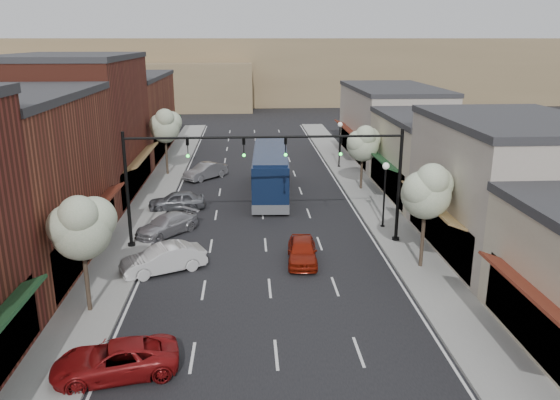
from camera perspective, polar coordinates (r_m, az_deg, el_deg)
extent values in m
plane|color=black|center=(25.90, -0.89, -11.13)|extent=(160.00, 160.00, 0.00)
cube|color=gray|center=(43.73, -13.09, 0.25)|extent=(2.80, 73.00, 0.15)
cube|color=gray|center=(44.12, 8.95, 0.63)|extent=(2.80, 73.00, 0.15)
cube|color=gray|center=(43.52, -11.27, 0.28)|extent=(0.25, 73.00, 0.17)
cube|color=gray|center=(43.84, 7.17, 0.60)|extent=(0.25, 73.00, 0.17)
cube|color=black|center=(32.06, -19.80, -3.46)|extent=(0.60, 11.90, 2.60)
cube|color=#5E2315|center=(31.38, -18.67, -0.88)|extent=(1.07, 9.80, 0.49)
cube|color=maroon|center=(45.43, -20.62, 6.92)|extent=(9.00, 14.00, 10.50)
cube|color=#2D2D30|center=(44.95, -21.34, 13.77)|extent=(9.20, 14.10, 0.40)
cube|color=black|center=(45.09, -15.04, 2.60)|extent=(0.60, 11.90, 2.60)
cube|color=olive|center=(44.61, -14.18, 4.50)|extent=(1.07, 9.80, 0.49)
cube|color=brown|center=(60.93, -16.24, 8.33)|extent=(9.00, 18.00, 8.00)
cube|color=#2D2D30|center=(60.52, -16.56, 12.26)|extent=(9.20, 18.10, 0.40)
cube|color=black|center=(60.52, -12.15, 6.26)|extent=(0.60, 15.30, 2.60)
cube|color=#173B1E|center=(60.16, -11.48, 7.69)|extent=(1.07, 12.60, 0.49)
cube|color=black|center=(22.76, 26.92, -12.68)|extent=(0.60, 10.20, 2.60)
cube|color=#5E2315|center=(21.72, 25.59, -9.47)|extent=(1.07, 8.40, 0.49)
cube|color=#AA9E92|center=(33.52, 22.85, 0.93)|extent=(8.00, 12.00, 7.50)
cube|color=#2D2D30|center=(32.77, 23.62, 7.59)|extent=(8.20, 12.10, 0.40)
cube|color=black|center=(32.68, 16.60, -2.78)|extent=(0.60, 10.20, 2.60)
cube|color=olive|center=(31.97, 15.47, -0.29)|extent=(1.07, 8.40, 0.49)
cube|color=#C0B499|center=(44.44, 16.09, 4.18)|extent=(8.00, 12.00, 6.00)
cube|color=#2D2D30|center=(43.90, 16.43, 8.26)|extent=(8.20, 12.10, 0.40)
cube|color=black|center=(43.66, 11.36, 2.40)|extent=(0.60, 10.20, 2.60)
cube|color=#173B1E|center=(43.12, 10.44, 4.33)|extent=(1.07, 8.40, 0.49)
cube|color=#AA9E92|center=(57.51, 11.57, 7.69)|extent=(8.00, 16.00, 7.00)
cube|color=#2D2D30|center=(57.08, 11.79, 11.36)|extent=(8.20, 16.10, 0.40)
cube|color=black|center=(56.99, 7.85, 5.86)|extent=(0.60, 13.60, 2.60)
cube|color=#5E2315|center=(56.58, 7.11, 7.35)|extent=(1.07, 11.20, 0.49)
cube|color=#7A6647|center=(113.08, -3.06, 13.48)|extent=(120.00, 30.00, 12.00)
cube|color=#7A6647|center=(104.04, -17.16, 11.42)|extent=(50.00, 20.00, 8.00)
cylinder|color=black|center=(34.32, 11.98, -4.08)|extent=(0.44, 0.44, 0.30)
cylinder|color=black|center=(33.31, 12.32, 1.33)|extent=(0.20, 0.20, 7.00)
cylinder|color=black|center=(31.78, 5.66, 6.64)|extent=(8.00, 0.14, 0.14)
imported|color=black|center=(31.96, 6.34, 5.57)|extent=(0.18, 0.46, 1.10)
sphere|color=#19E533|center=(31.92, 6.35, 4.79)|extent=(0.18, 0.18, 0.18)
imported|color=black|center=(31.57, 0.58, 5.54)|extent=(0.18, 0.46, 1.10)
sphere|color=#19E533|center=(31.54, 0.59, 4.75)|extent=(0.18, 0.18, 0.18)
cylinder|color=black|center=(33.85, -15.23, -4.61)|extent=(0.44, 0.44, 0.30)
cylinder|color=black|center=(32.82, -15.67, 0.86)|extent=(0.20, 0.20, 7.00)
cylinder|color=black|center=(31.53, -8.95, 6.44)|extent=(8.00, 0.14, 0.14)
imported|color=black|center=(31.68, -9.62, 5.35)|extent=(0.18, 0.46, 1.10)
sphere|color=#19E533|center=(31.64, -9.61, 4.56)|extent=(0.18, 0.18, 0.18)
imported|color=black|center=(31.50, -3.80, 5.48)|extent=(0.18, 0.46, 1.10)
sphere|color=#19E533|center=(31.46, -3.79, 4.69)|extent=(0.18, 0.18, 0.18)
cylinder|color=#47382B|center=(30.24, 14.68, -3.67)|extent=(0.20, 0.20, 3.71)
sphere|color=#9AB088|center=(29.54, 15.01, 0.55)|extent=(2.60, 2.60, 2.60)
sphere|color=#9AB088|center=(29.85, 15.81, 1.58)|extent=(2.00, 2.00, 2.00)
sphere|color=#9AB088|center=(29.05, 14.49, 1.04)|extent=(1.90, 1.90, 1.90)
sphere|color=#9AB088|center=(28.88, 15.63, 2.05)|extent=(1.70, 1.70, 1.70)
cylinder|color=#47382B|center=(45.12, 8.52, 3.09)|extent=(0.20, 0.20, 3.33)
sphere|color=#9AB088|center=(44.68, 8.63, 5.68)|extent=(2.60, 2.60, 2.60)
sphere|color=#9AB088|center=(45.00, 9.20, 6.27)|extent=(2.00, 2.00, 2.00)
sphere|color=#9AB088|center=(44.26, 8.22, 6.01)|extent=(1.90, 1.90, 1.90)
sphere|color=#9AB088|center=(44.08, 8.94, 6.62)|extent=(1.70, 1.70, 1.70)
cylinder|color=#47382B|center=(26.15, -19.56, -7.59)|extent=(0.20, 0.20, 3.52)
sphere|color=#9AB088|center=(25.37, -20.04, -3.04)|extent=(2.60, 2.60, 2.60)
sphere|color=#9AB088|center=(25.36, -18.87, -1.88)|extent=(2.00, 2.00, 2.00)
sphere|color=#9AB088|center=(25.11, -21.17, -2.56)|extent=(1.90, 1.90, 1.90)
sphere|color=#9AB088|center=(24.61, -20.33, -1.50)|extent=(1.70, 1.70, 1.70)
cylinder|color=#47382B|center=(50.48, -11.77, 4.65)|extent=(0.20, 0.20, 3.84)
sphere|color=#9AB088|center=(50.05, -11.93, 7.34)|extent=(2.60, 2.60, 2.60)
sphere|color=#9AB088|center=(50.20, -11.34, 7.96)|extent=(2.00, 2.00, 2.00)
sphere|color=#9AB088|center=(49.76, -12.46, 7.68)|extent=(1.90, 1.90, 1.90)
sphere|color=#9AB088|center=(49.41, -11.96, 8.35)|extent=(1.70, 1.70, 1.70)
cylinder|color=black|center=(36.55, 10.66, -2.79)|extent=(0.28, 0.28, 0.20)
cylinder|color=black|center=(35.98, 10.82, 0.06)|extent=(0.12, 0.12, 4.00)
sphere|color=white|center=(35.42, 11.01, 3.51)|extent=(0.44, 0.44, 0.44)
cylinder|color=black|center=(53.03, 6.17, 3.46)|extent=(0.28, 0.28, 0.20)
cylinder|color=black|center=(52.63, 6.23, 5.47)|extent=(0.12, 0.12, 4.00)
sphere|color=white|center=(52.25, 6.31, 7.86)|extent=(0.44, 0.44, 0.44)
cube|color=#0E1B39|center=(43.38, -1.01, 3.16)|extent=(3.12, 12.16, 3.07)
cube|color=#595B60|center=(43.74, -1.00, 1.34)|extent=(3.15, 12.18, 0.70)
cube|color=black|center=(43.29, -1.02, 3.71)|extent=(3.14, 11.20, 1.11)
cube|color=#0E1B39|center=(43.04, -1.02, 5.21)|extent=(2.90, 11.67, 0.25)
cube|color=black|center=(37.43, -1.01, 1.98)|extent=(2.09, 0.17, 1.21)
cylinder|color=black|center=(39.71, -2.71, -0.31)|extent=(0.37, 1.06, 1.04)
cylinder|color=black|center=(39.71, 0.72, -0.29)|extent=(0.37, 1.06, 1.04)
cylinder|color=black|center=(47.45, -2.44, 2.51)|extent=(0.37, 1.06, 1.04)
cylinder|color=black|center=(47.45, 0.42, 2.52)|extent=(0.37, 1.06, 1.04)
cylinder|color=black|center=(46.09, -2.48, 2.08)|extent=(0.37, 1.06, 1.04)
cylinder|color=black|center=(46.09, 0.47, 2.10)|extent=(0.37, 1.06, 1.04)
imported|color=maroon|center=(30.47, 2.33, -5.32)|extent=(1.90, 4.12, 1.37)
imported|color=maroon|center=(21.83, -16.83, -15.70)|extent=(4.94, 3.00, 1.28)
imported|color=silver|center=(29.90, -12.08, -6.03)|extent=(4.70, 3.29, 1.47)
imported|color=#A2A1A6|center=(35.44, -11.74, -2.55)|extent=(4.27, 4.53, 1.29)
imported|color=slate|center=(40.37, -10.74, -0.05)|extent=(4.23, 2.11, 1.39)
imported|color=gray|center=(48.91, -7.79, 3.01)|extent=(3.99, 4.13, 1.40)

